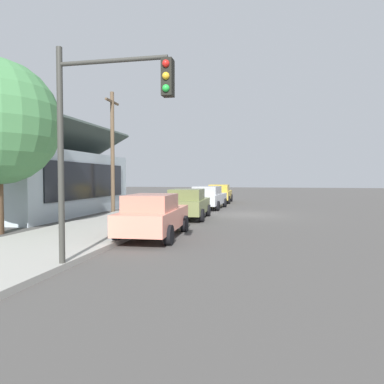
# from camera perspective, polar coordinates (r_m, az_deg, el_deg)

# --- Properties ---
(ground_plane) EXTENTS (120.00, 120.00, 0.00)m
(ground_plane) POSITION_cam_1_polar(r_m,az_deg,el_deg) (21.11, 8.58, -3.64)
(ground_plane) COLOR #4C4947
(sidewalk_curb) EXTENTS (60.00, 4.20, 0.16)m
(sidewalk_curb) POSITION_cam_1_polar(r_m,az_deg,el_deg) (22.10, -6.10, -3.15)
(sidewalk_curb) COLOR #A3A099
(sidewalk_curb) RESTS_ON ground
(car_coral) EXTENTS (4.64, 2.09, 1.59)m
(car_coral) POSITION_cam_1_polar(r_m,az_deg,el_deg) (12.86, -6.21, -3.79)
(car_coral) COLOR #EA8C75
(car_coral) RESTS_ON ground
(car_olive) EXTENTS (4.45, 2.15, 1.59)m
(car_olive) POSITION_cam_1_polar(r_m,az_deg,el_deg) (18.66, -0.65, -1.88)
(car_olive) COLOR olive
(car_olive) RESTS_ON ground
(car_silver) EXTENTS (4.88, 2.24, 1.59)m
(car_silver) POSITION_cam_1_polar(r_m,az_deg,el_deg) (24.79, 2.64, -0.84)
(car_silver) COLOR silver
(car_silver) RESTS_ON ground
(car_mustard) EXTENTS (4.88, 2.11, 1.59)m
(car_mustard) POSITION_cam_1_polar(r_m,az_deg,el_deg) (31.03, 4.50, -0.21)
(car_mustard) COLOR gold
(car_mustard) RESTS_ON ground
(storefront_building) EXTENTS (11.76, 6.37, 5.39)m
(storefront_building) POSITION_cam_1_polar(r_m,az_deg,el_deg) (23.12, -22.85, 1.60)
(storefront_building) COLOR #ADBCC6
(storefront_building) RESTS_ON ground
(traffic_light_main) EXTENTS (0.37, 2.79, 5.20)m
(traffic_light_main) POSITION_cam_1_polar(r_m,az_deg,el_deg) (8.40, -14.32, 11.24)
(traffic_light_main) COLOR #383833
(traffic_light_main) RESTS_ON ground
(utility_pole_wooden) EXTENTS (1.80, 0.24, 7.50)m
(utility_pole_wooden) POSITION_cam_1_polar(r_m,az_deg,el_deg) (22.67, -12.73, 6.68)
(utility_pole_wooden) COLOR brown
(utility_pole_wooden) RESTS_ON ground
(fire_hydrant_red) EXTENTS (0.22, 0.22, 0.71)m
(fire_hydrant_red) POSITION_cam_1_polar(r_m,az_deg,el_deg) (18.47, -5.10, -2.92)
(fire_hydrant_red) COLOR red
(fire_hydrant_red) RESTS_ON sidewalk_curb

